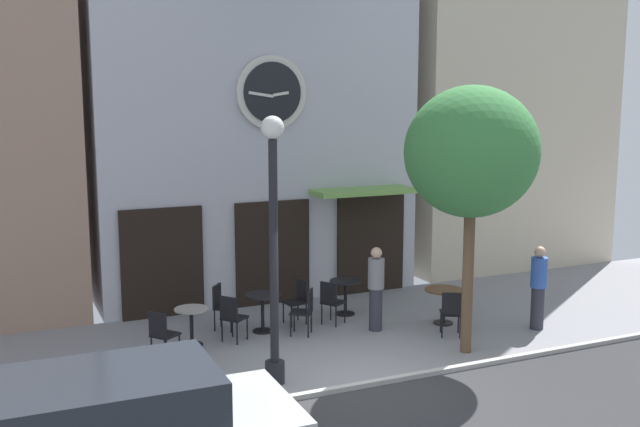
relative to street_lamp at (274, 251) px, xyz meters
The scene contains 18 objects.
ground_plane 3.00m from the street_lamp, 50.27° to the right, with size 29.52×11.98×0.13m.
clock_building 6.54m from the street_lamp, 73.89° to the left, with size 7.34×3.70×9.95m.
neighbor_building_right 11.57m from the street_lamp, 36.43° to the left, with size 5.94×4.11×12.25m.
street_lamp is the anchor object (origin of this frame).
street_tree 3.93m from the street_lamp, ahead, with size 2.42×2.18×4.77m.
cafe_table_near_curb 2.97m from the street_lamp, 108.34° to the left, with size 0.62×0.62×0.72m.
cafe_table_center_right 3.11m from the street_lamp, 74.43° to the left, with size 0.71×0.71×0.76m.
cafe_table_near_door 4.32m from the street_lamp, 47.30° to the left, with size 0.67×0.67×0.74m.
cafe_table_center 4.79m from the street_lamp, 19.90° to the left, with size 0.78×0.78×0.72m.
cafe_chair_under_awning 2.96m from the street_lamp, 55.41° to the left, with size 0.55×0.55×0.90m.
cafe_chair_facing_wall 2.74m from the street_lamp, 90.65° to the left, with size 0.56×0.56×0.90m.
cafe_chair_by_entrance 2.79m from the street_lamp, 129.52° to the left, with size 0.56×0.56×0.90m.
cafe_chair_left_end 4.30m from the street_lamp, 11.20° to the left, with size 0.54×0.54×0.90m.
cafe_chair_near_tree 3.58m from the street_lamp, 60.64° to the left, with size 0.45×0.45×0.90m.
cafe_chair_outer 3.60m from the street_lamp, 48.51° to the left, with size 0.55×0.55×0.90m.
cafe_chair_mid_row 3.45m from the street_lamp, 89.49° to the left, with size 0.56×0.56×0.90m.
pedestrian_blue 5.90m from the street_lamp, ahead, with size 0.40×0.40×1.67m.
pedestrian_grey 3.52m from the street_lamp, 31.87° to the left, with size 0.43×0.43×1.67m.
Camera 1 is at (-5.29, -9.86, 4.58)m, focal length 41.45 mm.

